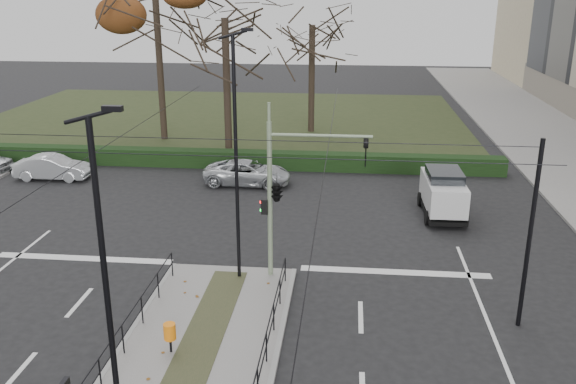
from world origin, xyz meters
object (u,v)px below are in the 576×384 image
object	(u,v)px
parked_car_fourth	(248,173)
white_van	(443,192)
traffic_light	(279,189)
parked_car_second	(53,167)
bare_tree_center	(312,33)
streetlamp_median_near	(110,312)
streetlamp_median_far	(237,158)
litter_bin	(170,332)
bare_tree_near	(225,29)

from	to	relation	value
parked_car_fourth	white_van	bearing A→B (deg)	-109.89
traffic_light	white_van	world-z (taller)	traffic_light
parked_car_second	bare_tree_center	world-z (taller)	bare_tree_center
traffic_light	streetlamp_median_near	world-z (taller)	streetlamp_median_near
streetlamp_median_far	parked_car_second	xyz separation A→B (m)	(-12.41, 11.10, -3.89)
streetlamp_median_far	white_van	distance (m)	11.58
streetlamp_median_far	bare_tree_center	distance (m)	24.14
litter_bin	bare_tree_center	size ratio (longest dim) A/B	0.09
streetlamp_median_near	parked_car_fourth	size ratio (longest dim) A/B	1.73
streetlamp_median_near	traffic_light	bearing A→B (deg)	78.55
litter_bin	traffic_light	bearing A→B (deg)	64.27
parked_car_second	bare_tree_near	world-z (taller)	bare_tree_near
streetlamp_median_near	bare_tree_near	bearing A→B (deg)	96.41
litter_bin	streetlamp_median_far	bearing A→B (deg)	77.24
bare_tree_near	traffic_light	bearing A→B (deg)	-72.68
white_van	streetlamp_median_far	bearing A→B (deg)	-137.46
parked_car_second	parked_car_fourth	xyz separation A→B (m)	(10.84, 0.17, -0.03)
traffic_light	bare_tree_near	xyz separation A→B (m)	(-4.98, 15.98, 4.38)
litter_bin	streetlamp_median_far	xyz separation A→B (m)	(1.12, 4.95, 3.78)
litter_bin	parked_car_fourth	size ratio (longest dim) A/B	0.19
traffic_light	streetlamp_median_far	bearing A→B (deg)	-167.88
litter_bin	bare_tree_center	xyz separation A→B (m)	(2.12, 28.93, 6.28)
traffic_light	litter_bin	world-z (taller)	traffic_light
streetlamp_median_near	parked_car_second	size ratio (longest dim) A/B	1.97
parked_car_fourth	parked_car_second	bearing A→B (deg)	92.25
parked_car_fourth	bare_tree_center	size ratio (longest dim) A/B	0.46
traffic_light	parked_car_second	size ratio (longest dim) A/B	1.39
streetlamp_median_near	streetlamp_median_far	size ratio (longest dim) A/B	0.92
streetlamp_median_near	bare_tree_center	size ratio (longest dim) A/B	0.80
streetlamp_median_near	bare_tree_center	distance (m)	33.97
streetlamp_median_near	parked_car_second	distance (m)	24.27
streetlamp_median_far	parked_car_second	size ratio (longest dim) A/B	2.14
streetlamp_median_far	parked_car_second	distance (m)	17.10
streetlamp_median_far	bare_tree_center	size ratio (longest dim) A/B	0.87
parked_car_second	bare_tree_center	xyz separation A→B (m)	(13.42, 12.88, 6.39)
streetlamp_median_far	white_van	xyz separation A→B (m)	(8.16, 7.48, -3.41)
parked_car_second	bare_tree_near	size ratio (longest dim) A/B	0.37
parked_car_fourth	white_van	size ratio (longest dim) A/B	1.16
bare_tree_center	bare_tree_near	size ratio (longest dim) A/B	0.91
parked_car_fourth	streetlamp_median_far	bearing A→B (deg)	-170.69
streetlamp_median_far	parked_car_second	bearing A→B (deg)	138.19
streetlamp_median_near	litter_bin	bearing A→B (deg)	95.59
parked_car_fourth	bare_tree_center	distance (m)	14.48
parked_car_second	white_van	xyz separation A→B (m)	(20.57, -3.62, 0.48)
parked_car_second	litter_bin	bearing A→B (deg)	-146.18
litter_bin	streetlamp_median_near	world-z (taller)	streetlamp_median_near
litter_bin	bare_tree_near	distance (m)	22.50
traffic_light	parked_car_fourth	world-z (taller)	traffic_light
parked_car_second	bare_tree_center	distance (m)	19.67
traffic_light	streetlamp_median_far	xyz separation A→B (m)	(-1.41, -0.30, 1.14)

